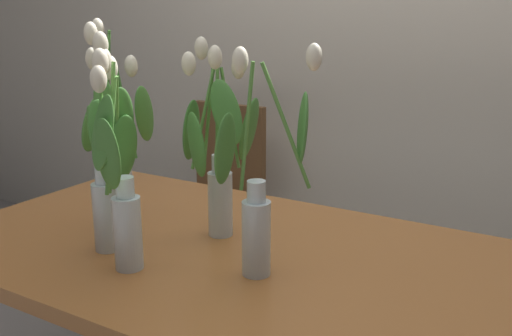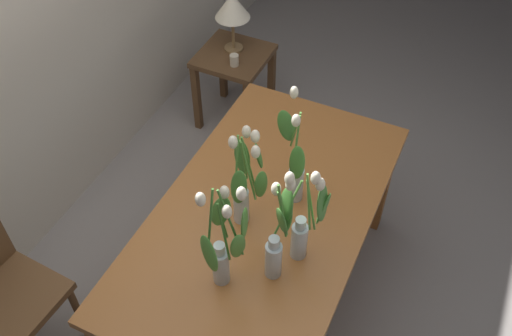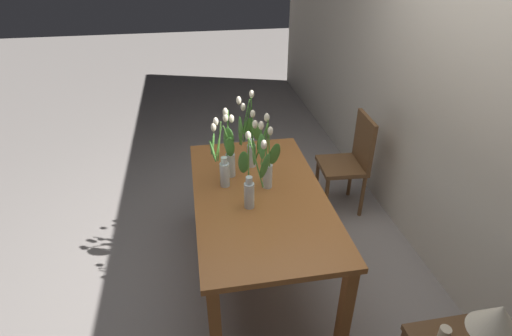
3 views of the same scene
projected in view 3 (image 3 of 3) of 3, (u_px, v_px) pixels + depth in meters
ground_plane at (259, 271)px, 3.10m from camera, size 18.00×18.00×0.00m
room_wall_rear at (464, 98)px, 2.62m from camera, size 9.00×0.10×2.70m
dining_table at (259, 204)px, 2.77m from camera, size 1.60×0.90×0.74m
tulip_vase_0 at (265, 160)px, 2.68m from camera, size 0.22×0.19×0.54m
tulip_vase_1 at (251, 183)px, 2.50m from camera, size 0.21×0.20×0.54m
tulip_vase_2 at (249, 140)px, 2.93m from camera, size 0.21×0.19×0.59m
tulip_vase_3 at (230, 156)px, 2.81m from camera, size 0.16×0.08×0.56m
tulip_vase_4 at (222, 160)px, 2.71m from camera, size 0.22×0.19×0.53m
dining_chair at (351, 158)px, 3.59m from camera, size 0.42×0.42×0.93m
table_lamp at (497, 321)px, 1.69m from camera, size 0.22×0.22×0.40m
pillar_candle at (444, 334)px, 1.94m from camera, size 0.06×0.06×0.07m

